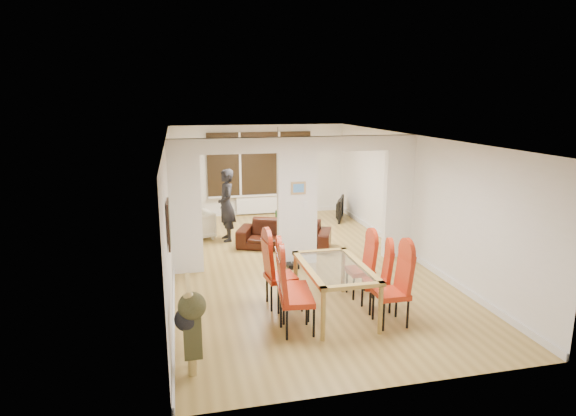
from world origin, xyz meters
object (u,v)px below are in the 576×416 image
object	(u,v)px
dining_chair_la	(297,294)
dining_chair_lb	(293,283)
dining_chair_rb	(377,279)
bowl	(281,219)
coffee_table	(283,225)
sofa	(284,234)
dining_table	(334,289)
bottle	(277,216)
person	(226,205)
dining_chair_rc	(360,267)
armchair	(197,225)
television	(337,209)
dining_chair_ra	(391,288)
dining_chair_lc	(281,272)

from	to	relation	value
dining_chair_la	dining_chair_lb	distance (m)	0.47
dining_chair_rb	dining_chair_la	bearing A→B (deg)	-149.36
dining_chair_la	bowl	world-z (taller)	dining_chair_la
dining_chair_la	coffee_table	size ratio (longest dim) A/B	1.22
sofa	dining_table	bearing A→B (deg)	-67.87
dining_chair_lb	bottle	world-z (taller)	dining_chair_lb
dining_chair_lb	bowl	distance (m)	5.28
dining_chair_lb	person	distance (m)	4.48
dining_chair_rc	coffee_table	distance (m)	4.54
dining_chair_lb	coffee_table	bearing A→B (deg)	86.17
sofa	armchair	xyz separation A→B (m)	(-1.91, 1.17, 0.03)
dining_table	dining_chair_rc	world-z (taller)	dining_chair_rc
dining_chair_la	person	distance (m)	4.94
dining_table	armchair	xyz separation A→B (m)	(-1.92, 4.74, -0.07)
television	bowl	xyz separation A→B (m)	(-1.74, -0.61, -0.06)
sofa	bowl	xyz separation A→B (m)	(0.27, 1.61, -0.06)
bowl	coffee_table	bearing A→B (deg)	-74.98
dining_chair_rc	sofa	xyz separation A→B (m)	(-0.66, 2.98, -0.21)
person	television	world-z (taller)	person
television	bowl	bearing A→B (deg)	133.61
coffee_table	dining_chair_ra	bearing A→B (deg)	-85.72
dining_chair_la	dining_chair_lb	bearing A→B (deg)	89.81
dining_chair_lb	dining_chair_rb	size ratio (longest dim) A/B	1.12
dining_chair_lb	sofa	size ratio (longest dim) A/B	0.55
dining_chair_lc	bottle	distance (m)	4.70
dining_chair_lc	bottle	xyz separation A→B (m)	(0.89, 4.62, -0.21)
sofa	bottle	world-z (taller)	sofa
bowl	dining_chair_la	bearing A→B (deg)	-99.89
sofa	person	xyz separation A→B (m)	(-1.21, 0.86, 0.55)
television	coffee_table	world-z (taller)	television
dining_chair_lc	coffee_table	size ratio (longest dim) A/B	1.21
dining_chair_ra	bottle	xyz separation A→B (m)	(-0.58, 5.64, -0.21)
dining_chair_la	dining_chair_ra	distance (m)	1.43
dining_chair_ra	bowl	xyz separation A→B (m)	(-0.44, 5.71, -0.33)
dining_chair_rb	bottle	bearing A→B (deg)	109.08
dining_chair_ra	television	distance (m)	6.45
dining_chair_lb	television	distance (m)	6.38
person	coffee_table	world-z (taller)	person
dining_chair_la	television	distance (m)	6.84
dining_chair_la	armchair	world-z (taller)	dining_chair_la
armchair	dining_chair_lc	bearing A→B (deg)	-1.45
dining_chair_lb	television	world-z (taller)	dining_chair_lb
armchair	person	world-z (taller)	person
dining_chair_la	dining_chair_rc	world-z (taller)	dining_chair_la
dining_chair_ra	dining_chair_rb	size ratio (longest dim) A/B	1.12
dining_chair_lc	bowl	xyz separation A→B (m)	(1.02, 4.69, -0.34)
dining_table	dining_chair_ra	distance (m)	0.91
dining_chair_rb	television	size ratio (longest dim) A/B	0.96
bottle	bowl	xyz separation A→B (m)	(0.13, 0.08, -0.12)
coffee_table	bottle	xyz separation A→B (m)	(-0.16, 0.01, 0.26)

